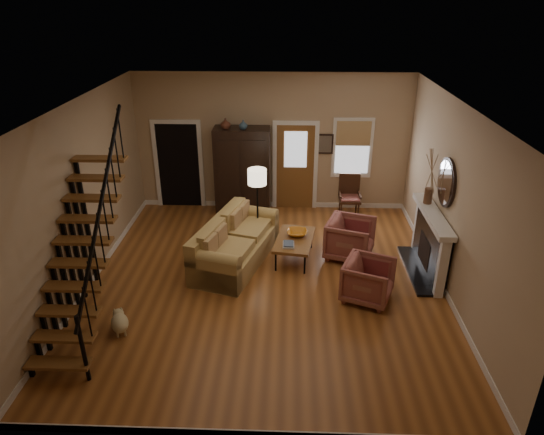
{
  "coord_description": "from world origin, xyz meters",
  "views": [
    {
      "loc": [
        0.4,
        -7.69,
        4.98
      ],
      "look_at": [
        0.1,
        0.4,
        1.15
      ],
      "focal_mm": 32.0,
      "sensor_mm": 36.0,
      "label": 1
    }
  ],
  "objects_px": {
    "armchair_right": "(350,239)",
    "armchair_left": "(368,280)",
    "coffee_table": "(294,249)",
    "floor_lamp": "(258,207)",
    "armoire": "(243,171)",
    "side_chair": "(350,197)",
    "sofa": "(236,242)"
  },
  "relations": [
    {
      "from": "armchair_right",
      "to": "floor_lamp",
      "type": "distance_m",
      "value": 2.02
    },
    {
      "from": "armoire",
      "to": "floor_lamp",
      "type": "height_order",
      "value": "armoire"
    },
    {
      "from": "armchair_right",
      "to": "floor_lamp",
      "type": "height_order",
      "value": "floor_lamp"
    },
    {
      "from": "armoire",
      "to": "armchair_left",
      "type": "relative_size",
      "value": 2.54
    },
    {
      "from": "armoire",
      "to": "side_chair",
      "type": "xyz_separation_m",
      "value": [
        2.55,
        -0.2,
        -0.54
      ]
    },
    {
      "from": "armchair_right",
      "to": "coffee_table",
      "type": "bearing_deg",
      "value": 115.56
    },
    {
      "from": "armchair_left",
      "to": "floor_lamp",
      "type": "height_order",
      "value": "floor_lamp"
    },
    {
      "from": "armchair_right",
      "to": "armchair_left",
      "type": "bearing_deg",
      "value": -155.1
    },
    {
      "from": "sofa",
      "to": "armoire",
      "type": "bearing_deg",
      "value": 108.39
    },
    {
      "from": "coffee_table",
      "to": "armchair_right",
      "type": "relative_size",
      "value": 1.34
    },
    {
      "from": "floor_lamp",
      "to": "sofa",
      "type": "bearing_deg",
      "value": -115.5
    },
    {
      "from": "coffee_table",
      "to": "armchair_right",
      "type": "height_order",
      "value": "armchair_right"
    },
    {
      "from": "armoire",
      "to": "armchair_left",
      "type": "xyz_separation_m",
      "value": [
        2.52,
        -3.62,
        -0.67
      ]
    },
    {
      "from": "coffee_table",
      "to": "side_chair",
      "type": "relative_size",
      "value": 1.19
    },
    {
      "from": "armchair_left",
      "to": "side_chair",
      "type": "bearing_deg",
      "value": 21.31
    },
    {
      "from": "armoire",
      "to": "coffee_table",
      "type": "height_order",
      "value": "armoire"
    },
    {
      "from": "coffee_table",
      "to": "armchair_right",
      "type": "xyz_separation_m",
      "value": [
        1.13,
        0.13,
        0.18
      ]
    },
    {
      "from": "floor_lamp",
      "to": "side_chair",
      "type": "xyz_separation_m",
      "value": [
        2.09,
        1.42,
        -0.33
      ]
    },
    {
      "from": "armoire",
      "to": "armchair_left",
      "type": "height_order",
      "value": "armoire"
    },
    {
      "from": "armoire",
      "to": "coffee_table",
      "type": "distance_m",
      "value": 2.71
    },
    {
      "from": "coffee_table",
      "to": "armchair_left",
      "type": "relative_size",
      "value": 1.47
    },
    {
      "from": "armchair_left",
      "to": "floor_lamp",
      "type": "bearing_deg",
      "value": 67.8
    },
    {
      "from": "side_chair",
      "to": "armchair_right",
      "type": "bearing_deg",
      "value": -95.61
    },
    {
      "from": "sofa",
      "to": "armchair_right",
      "type": "xyz_separation_m",
      "value": [
        2.29,
        0.29,
        -0.03
      ]
    },
    {
      "from": "coffee_table",
      "to": "armchair_left",
      "type": "xyz_separation_m",
      "value": [
        1.28,
        -1.35,
        0.14
      ]
    },
    {
      "from": "armoire",
      "to": "side_chair",
      "type": "relative_size",
      "value": 2.06
    },
    {
      "from": "armchair_left",
      "to": "side_chair",
      "type": "height_order",
      "value": "side_chair"
    },
    {
      "from": "coffee_table",
      "to": "armchair_right",
      "type": "bearing_deg",
      "value": 6.67
    },
    {
      "from": "coffee_table",
      "to": "side_chair",
      "type": "height_order",
      "value": "side_chair"
    },
    {
      "from": "armchair_left",
      "to": "sofa",
      "type": "bearing_deg",
      "value": 85.87
    },
    {
      "from": "armoire",
      "to": "armchair_right",
      "type": "height_order",
      "value": "armoire"
    },
    {
      "from": "sofa",
      "to": "coffee_table",
      "type": "bearing_deg",
      "value": 24.48
    }
  ]
}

